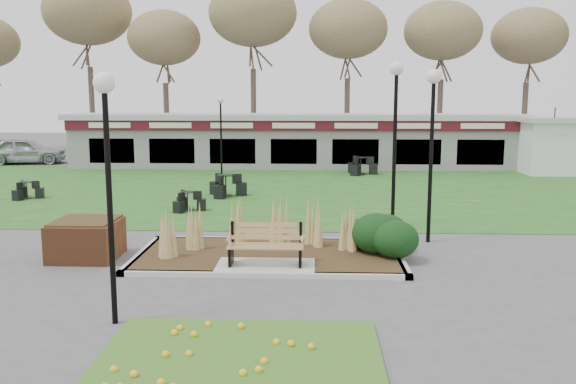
{
  "coord_description": "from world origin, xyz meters",
  "views": [
    {
      "loc": [
        1.08,
        -13.06,
        3.9
      ],
      "look_at": [
        0.42,
        2.0,
        1.49
      ],
      "focal_mm": 38.0,
      "sensor_mm": 36.0,
      "label": 1
    }
  ],
  "objects_px": {
    "service_hut": "(562,145)",
    "bistro_set_a": "(27,193)",
    "brick_planter": "(86,239)",
    "lamp_post_mid_right": "(432,117)",
    "bistro_set_d": "(361,169)",
    "food_pavilion": "(295,140)",
    "car_silver": "(25,151)",
    "lamp_post_near_left": "(107,143)",
    "lamp_post_far_left": "(221,118)",
    "lamp_post_near_right": "(396,107)",
    "bistro_set_c": "(187,204)",
    "bistro_set_b": "(226,189)",
    "patio_umbrella": "(553,148)",
    "park_bench": "(266,244)"
  },
  "relations": [
    {
      "from": "brick_planter",
      "to": "lamp_post_mid_right",
      "type": "xyz_separation_m",
      "value": [
        8.54,
        2.02,
        2.85
      ]
    },
    {
      "from": "service_hut",
      "to": "bistro_set_a",
      "type": "bearing_deg",
      "value": -159.5
    },
    {
      "from": "lamp_post_far_left",
      "to": "bistro_set_a",
      "type": "xyz_separation_m",
      "value": [
        -6.34,
        -7.3,
        -2.55
      ]
    },
    {
      "from": "food_pavilion",
      "to": "bistro_set_c",
      "type": "height_order",
      "value": "food_pavilion"
    },
    {
      "from": "lamp_post_near_left",
      "to": "brick_planter",
      "type": "bearing_deg",
      "value": 116.27
    },
    {
      "from": "bistro_set_d",
      "to": "patio_umbrella",
      "type": "distance_m",
      "value": 9.25
    },
    {
      "from": "car_silver",
      "to": "patio_umbrella",
      "type": "bearing_deg",
      "value": -112.37
    },
    {
      "from": "park_bench",
      "to": "lamp_post_near_left",
      "type": "distance_m",
      "value": 4.85
    },
    {
      "from": "lamp_post_near_left",
      "to": "bistro_set_b",
      "type": "xyz_separation_m",
      "value": [
        -0.0,
        13.3,
        -2.82
      ]
    },
    {
      "from": "food_pavilion",
      "to": "service_hut",
      "type": "height_order",
      "value": "food_pavilion"
    },
    {
      "from": "lamp_post_mid_right",
      "to": "bistro_set_b",
      "type": "relative_size",
      "value": 2.98
    },
    {
      "from": "brick_planter",
      "to": "lamp_post_near_right",
      "type": "bearing_deg",
      "value": 26.87
    },
    {
      "from": "food_pavilion",
      "to": "bistro_set_a",
      "type": "relative_size",
      "value": 20.88
    },
    {
      "from": "bistro_set_c",
      "to": "patio_umbrella",
      "type": "bearing_deg",
      "value": 31.5
    },
    {
      "from": "bistro_set_c",
      "to": "bistro_set_d",
      "type": "height_order",
      "value": "bistro_set_d"
    },
    {
      "from": "park_bench",
      "to": "bistro_set_c",
      "type": "bearing_deg",
      "value": 115.13
    },
    {
      "from": "car_silver",
      "to": "bistro_set_d",
      "type": "bearing_deg",
      "value": -115.8
    },
    {
      "from": "lamp_post_mid_right",
      "to": "car_silver",
      "type": "relative_size",
      "value": 1.02
    },
    {
      "from": "bistro_set_a",
      "to": "bistro_set_d",
      "type": "xyz_separation_m",
      "value": [
        13.2,
        7.72,
        0.07
      ]
    },
    {
      "from": "lamp_post_far_left",
      "to": "bistro_set_a",
      "type": "height_order",
      "value": "lamp_post_far_left"
    },
    {
      "from": "brick_planter",
      "to": "food_pavilion",
      "type": "height_order",
      "value": "food_pavilion"
    },
    {
      "from": "lamp_post_mid_right",
      "to": "bistro_set_a",
      "type": "relative_size",
      "value": 3.87
    },
    {
      "from": "bistro_set_b",
      "to": "bistro_set_d",
      "type": "height_order",
      "value": "bistro_set_d"
    },
    {
      "from": "bistro_set_b",
      "to": "car_silver",
      "type": "distance_m",
      "value": 17.05
    },
    {
      "from": "bistro_set_d",
      "to": "lamp_post_near_left",
      "type": "bearing_deg",
      "value": -105.84
    },
    {
      "from": "bistro_set_c",
      "to": "bistro_set_d",
      "type": "bearing_deg",
      "value": 56.3
    },
    {
      "from": "service_hut",
      "to": "lamp_post_far_left",
      "type": "bearing_deg",
      "value": -175.21
    },
    {
      "from": "brick_planter",
      "to": "car_silver",
      "type": "distance_m",
      "value": 22.87
    },
    {
      "from": "lamp_post_mid_right",
      "to": "bistro_set_a",
      "type": "xyz_separation_m",
      "value": [
        -13.97,
        6.26,
        -3.09
      ]
    },
    {
      "from": "bistro_set_d",
      "to": "food_pavilion",
      "type": "bearing_deg",
      "value": 138.72
    },
    {
      "from": "bistro_set_b",
      "to": "lamp_post_far_left",
      "type": "bearing_deg",
      "value": 100.07
    },
    {
      "from": "bistro_set_c",
      "to": "bistro_set_d",
      "type": "relative_size",
      "value": 0.75
    },
    {
      "from": "patio_umbrella",
      "to": "bistro_set_c",
      "type": "bearing_deg",
      "value": -148.5
    },
    {
      "from": "lamp_post_mid_right",
      "to": "car_silver",
      "type": "bearing_deg",
      "value": 137.5
    },
    {
      "from": "food_pavilion",
      "to": "bistro_set_d",
      "type": "relative_size",
      "value": 15.28
    },
    {
      "from": "food_pavilion",
      "to": "lamp_post_far_left",
      "type": "relative_size",
      "value": 6.44
    },
    {
      "from": "brick_planter",
      "to": "car_silver",
      "type": "bearing_deg",
      "value": 118.98
    },
    {
      "from": "bistro_set_d",
      "to": "bistro_set_b",
      "type": "bearing_deg",
      "value": -129.82
    },
    {
      "from": "lamp_post_near_right",
      "to": "lamp_post_near_left",
      "type": "bearing_deg",
      "value": -125.41
    },
    {
      "from": "bistro_set_d",
      "to": "bistro_set_c",
      "type": "bearing_deg",
      "value": -123.7
    },
    {
      "from": "park_bench",
      "to": "patio_umbrella",
      "type": "distance_m",
      "value": 20.78
    },
    {
      "from": "lamp_post_near_left",
      "to": "bistro_set_c",
      "type": "xyz_separation_m",
      "value": [
        -0.87,
        10.28,
        -2.88
      ]
    },
    {
      "from": "lamp_post_near_right",
      "to": "bistro_set_c",
      "type": "bearing_deg",
      "value": 162.17
    },
    {
      "from": "bistro_set_a",
      "to": "bistro_set_b",
      "type": "distance_m",
      "value": 7.53
    },
    {
      "from": "park_bench",
      "to": "food_pavilion",
      "type": "bearing_deg",
      "value": 90.0
    },
    {
      "from": "brick_planter",
      "to": "lamp_post_near_right",
      "type": "distance_m",
      "value": 9.31
    },
    {
      "from": "food_pavilion",
      "to": "service_hut",
      "type": "bearing_deg",
      "value": -8.27
    },
    {
      "from": "lamp_post_far_left",
      "to": "car_silver",
      "type": "height_order",
      "value": "lamp_post_far_left"
    },
    {
      "from": "lamp_post_near_right",
      "to": "bistro_set_a",
      "type": "height_order",
      "value": "lamp_post_near_right"
    },
    {
      "from": "lamp_post_near_right",
      "to": "lamp_post_far_left",
      "type": "bearing_deg",
      "value": 120.84
    }
  ]
}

